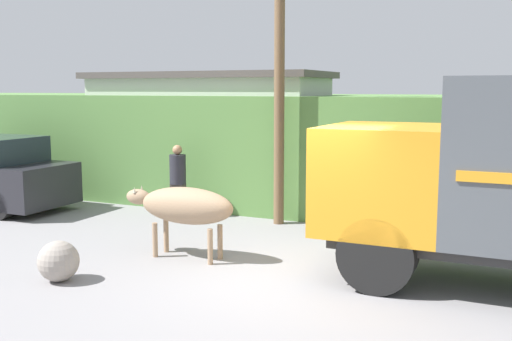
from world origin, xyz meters
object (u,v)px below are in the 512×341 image
at_px(pedestrian_on_hill, 178,178).
at_px(utility_pole, 279,64).
at_px(roadside_rock, 59,261).
at_px(brown_cow, 184,206).

height_order(pedestrian_on_hill, utility_pole, utility_pole).
bearing_deg(roadside_rock, utility_pole, 72.91).
distance_m(brown_cow, utility_pole, 4.05).
relative_size(brown_cow, roadside_rock, 3.39).
distance_m(brown_cow, roadside_rock, 2.27).
xyz_separation_m(pedestrian_on_hill, utility_pole, (2.36, 0.31, 2.53)).
bearing_deg(utility_pole, brown_cow, -98.48).
bearing_deg(brown_cow, utility_pole, 69.39).
bearing_deg(roadside_rock, brown_cow, 60.39).
height_order(brown_cow, roadside_rock, brown_cow).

